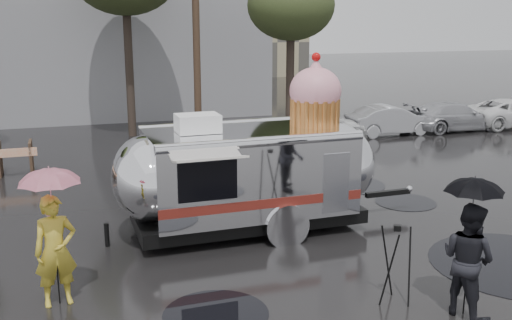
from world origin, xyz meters
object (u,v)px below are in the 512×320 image
object	(u,v)px
airstream_trailer	(251,169)
tripod	(396,258)
person_left	(56,251)
person_right	(468,260)

from	to	relation	value
airstream_trailer	tripod	bearing A→B (deg)	-74.75
person_left	tripod	world-z (taller)	person_left
tripod	person_right	bearing A→B (deg)	-13.37
airstream_trailer	tripod	xyz separation A→B (m)	(1.23, -4.14, -0.61)
airstream_trailer	person_left	distance (m)	4.86
person_right	tripod	xyz separation A→B (m)	(-0.89, 0.70, -0.14)
airstream_trailer	tripod	world-z (taller)	airstream_trailer
person_left	tripod	bearing A→B (deg)	-26.83
airstream_trailer	tripod	distance (m)	4.36
airstream_trailer	tripod	size ratio (longest dim) A/B	5.38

